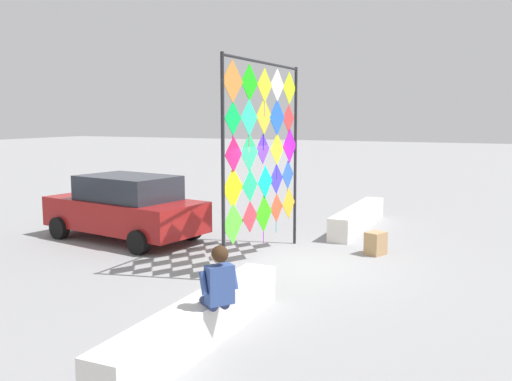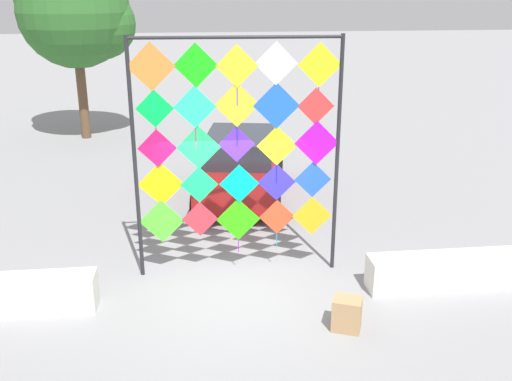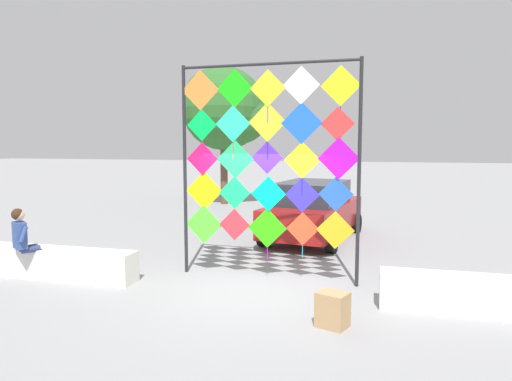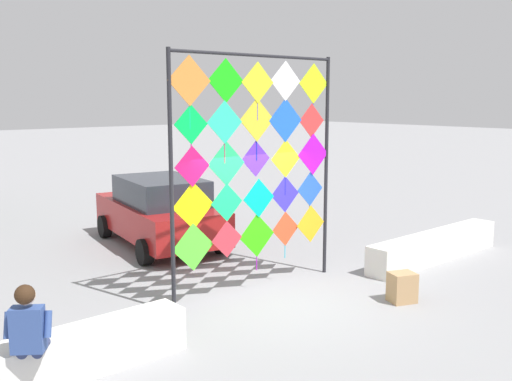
{
  "view_description": "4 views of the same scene",
  "coord_description": "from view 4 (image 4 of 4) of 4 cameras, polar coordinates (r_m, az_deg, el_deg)",
  "views": [
    {
      "loc": [
        -10.66,
        -3.99,
        3.1
      ],
      "look_at": [
        -0.4,
        0.7,
        1.6
      ],
      "focal_mm": 38.84,
      "sensor_mm": 36.0,
      "label": 1
    },
    {
      "loc": [
        -0.65,
        -8.87,
        5.0
      ],
      "look_at": [
        0.41,
        0.39,
        1.7
      ],
      "focal_mm": 40.61,
      "sensor_mm": 36.0,
      "label": 2
    },
    {
      "loc": [
        2.15,
        -7.98,
        2.71
      ],
      "look_at": [
        -0.01,
        0.39,
        1.81
      ],
      "focal_mm": 32.15,
      "sensor_mm": 36.0,
      "label": 3
    },
    {
      "loc": [
        -6.59,
        -6.99,
        3.49
      ],
      "look_at": [
        -0.21,
        0.4,
        1.93
      ],
      "focal_mm": 40.7,
      "sensor_mm": 36.0,
      "label": 4
    }
  ],
  "objects": [
    {
      "name": "plaza_ledge_left",
      "position": [
        7.76,
        -21.42,
        -15.82
      ],
      "size": [
        4.17,
        0.53,
        0.61
      ],
      "primitive_type": "cube",
      "color": "silver",
      "rests_on": "ground"
    },
    {
      "name": "ground",
      "position": [
        10.22,
        2.38,
        -10.92
      ],
      "size": [
        120.0,
        120.0,
        0.0
      ],
      "primitive_type": "plane",
      "color": "gray"
    },
    {
      "name": "plaza_ledge_right",
      "position": [
        13.25,
        17.18,
        -5.27
      ],
      "size": [
        4.17,
        0.53,
        0.61
      ],
      "primitive_type": "cube",
      "color": "silver",
      "rests_on": "ground"
    },
    {
      "name": "seated_vendor",
      "position": [
        7.26,
        -21.29,
        -12.89
      ],
      "size": [
        0.66,
        0.7,
        1.45
      ],
      "color": "navy",
      "rests_on": "ground"
    },
    {
      "name": "kite_display_rack",
      "position": [
        10.29,
        0.04,
        3.43
      ],
      "size": [
        3.6,
        0.18,
        4.27
      ],
      "color": "#232328",
      "rests_on": "ground"
    },
    {
      "name": "cardboard_box_large",
      "position": [
        10.46,
        14.17,
        -9.21
      ],
      "size": [
        0.53,
        0.49,
        0.52
      ],
      "primitive_type": "cube",
      "rotation": [
        0.0,
        0.0,
        -0.39
      ],
      "color": "tan",
      "rests_on": "ground"
    },
    {
      "name": "parked_car",
      "position": [
        13.99,
        -9.45,
        -2.01
      ],
      "size": [
        2.6,
        4.49,
        1.64
      ],
      "color": "maroon",
      "rests_on": "ground"
    }
  ]
}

